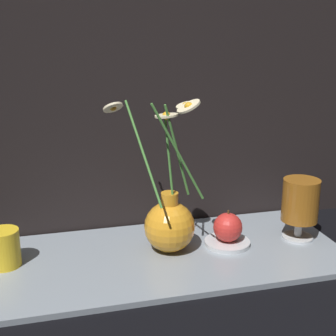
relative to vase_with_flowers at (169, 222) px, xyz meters
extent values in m
plane|color=black|center=(-0.01, -0.01, -0.08)|extent=(6.00, 6.00, 0.00)
cube|color=gray|center=(-0.01, -0.01, -0.07)|extent=(0.78, 0.34, 0.01)
sphere|color=orange|center=(0.00, 0.00, -0.01)|extent=(0.11, 0.11, 0.11)
cylinder|color=orange|center=(0.00, 0.00, 0.05)|extent=(0.04, 0.04, 0.04)
cylinder|color=#4C8E3D|center=(0.01, -0.03, 0.16)|extent=(0.06, 0.02, 0.20)
cylinder|color=beige|center=(0.02, -0.05, 0.26)|extent=(0.05, 0.05, 0.01)
sphere|color=gold|center=(0.02, -0.05, 0.26)|extent=(0.01, 0.01, 0.01)
cylinder|color=#4C8E3D|center=(0.00, -0.05, 0.17)|extent=(0.11, 0.01, 0.20)
cylinder|color=beige|center=(0.01, -0.11, 0.27)|extent=(0.04, 0.05, 0.03)
sphere|color=gold|center=(0.01, -0.11, 0.27)|extent=(0.02, 0.02, 0.02)
cylinder|color=#4C8E3D|center=(-0.06, -0.02, 0.16)|extent=(0.05, 0.13, 0.20)
cylinder|color=beige|center=(-0.12, -0.04, 0.26)|extent=(0.05, 0.05, 0.02)
sphere|color=gold|center=(-0.12, -0.04, 0.26)|extent=(0.01, 0.01, 0.01)
cylinder|color=#4C8E3D|center=(0.00, -0.01, 0.15)|extent=(0.02, 0.01, 0.17)
cylinder|color=beige|center=(-0.01, -0.01, 0.24)|extent=(0.06, 0.06, 0.01)
sphere|color=gold|center=(-0.01, -0.01, 0.24)|extent=(0.02, 0.02, 0.02)
cylinder|color=yellow|center=(-0.34, 0.02, -0.03)|extent=(0.06, 0.06, 0.08)
cylinder|color=silver|center=(0.31, -0.01, -0.06)|extent=(0.07, 0.07, 0.01)
cylinder|color=silver|center=(0.31, -0.01, -0.04)|extent=(0.02, 0.02, 0.04)
cylinder|color=#935619|center=(0.31, -0.01, 0.03)|extent=(0.08, 0.08, 0.10)
cylinder|color=silver|center=(0.13, -0.01, -0.06)|extent=(0.10, 0.10, 0.01)
sphere|color=red|center=(0.13, -0.01, -0.02)|extent=(0.07, 0.07, 0.07)
cylinder|color=#4C3819|center=(0.13, -0.01, 0.01)|extent=(0.00, 0.00, 0.01)
camera|label=1|loc=(-0.24, -0.91, 0.40)|focal=50.00mm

